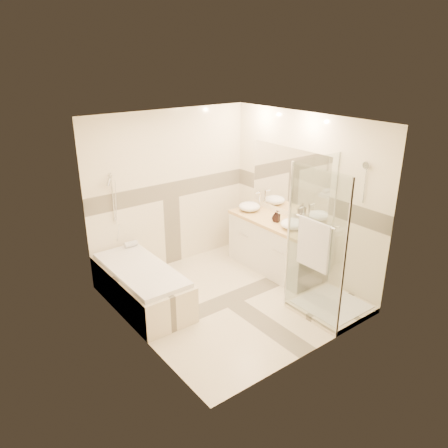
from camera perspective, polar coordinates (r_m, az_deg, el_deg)
room at (r=5.78m, az=1.07°, el=1.13°), size 2.82×3.02×2.52m
bathtub at (r=6.15m, az=-10.75°, el=-7.70°), size 0.75×1.70×0.56m
vanity at (r=6.95m, az=6.49°, el=-2.78°), size 0.58×1.62×0.85m
shower_enclosure at (r=5.95m, az=12.92°, el=-6.75°), size 0.96×0.93×2.04m
vessel_sink_near at (r=7.15m, az=3.36°, el=2.30°), size 0.35×0.35×0.14m
vessel_sink_far at (r=6.49m, az=8.93°, el=0.03°), size 0.36×0.36×0.14m
faucet_near at (r=7.26m, az=4.67°, el=3.34°), size 0.12×0.03×0.28m
faucet_far at (r=6.60m, az=10.29°, el=1.30°), size 0.13×0.03×0.31m
amenity_bottle_a at (r=6.70m, az=6.92°, el=1.01°), size 0.10×0.10×0.18m
amenity_bottle_b at (r=6.73m, az=6.73°, el=0.94°), size 0.15×0.15×0.14m
folded_towels at (r=7.20m, az=3.08°, el=2.17°), size 0.17×0.26×0.08m
rolled_towel at (r=6.66m, az=-12.09°, el=-2.58°), size 0.20×0.09×0.09m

